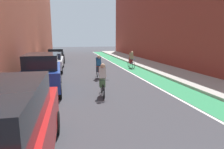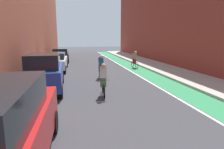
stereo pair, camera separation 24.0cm
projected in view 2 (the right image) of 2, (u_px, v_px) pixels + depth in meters
ground_plane at (98, 72)px, 16.02m from camera, size 90.89×90.89×0.00m
bike_lane_paint at (133, 67)px, 18.65m from camera, size 1.60×41.32×0.00m
lane_divider_stripe at (124, 67)px, 18.48m from camera, size 0.12×41.32×0.00m
sidewalk_right at (155, 66)px, 19.08m from camera, size 2.98×41.32×0.14m
building_facade_right at (174, 12)px, 20.51m from camera, size 2.40×37.32×10.91m
parked_suv_blue at (45, 72)px, 10.21m from camera, size 1.94×4.40×1.98m
parked_sedan_white at (56, 61)px, 16.61m from camera, size 1.87×4.72×1.53m
parked_sedan_black at (60, 55)px, 22.88m from camera, size 1.98×4.69×1.53m
cyclist_mid at (103, 79)px, 9.30m from camera, size 0.48×1.70×1.61m
cyclist_trailing at (101, 67)px, 13.44m from camera, size 0.48×1.72×1.61m
cyclist_far at (135, 59)px, 18.04m from camera, size 0.48×1.65×1.58m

